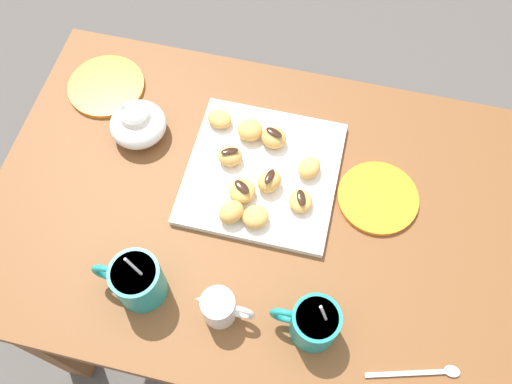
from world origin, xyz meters
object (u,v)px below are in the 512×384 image
at_px(saucer_orange_left, 378,198).
at_px(beignet_6, 231,212).
at_px(beignet_8, 274,138).
at_px(beignet_4, 230,156).
at_px(beignet_3, 250,130).
at_px(saucer_orange_right, 106,86).
at_px(beignet_5, 269,182).
at_px(coffee_mug_teal_left, 314,323).
at_px(beignet_9, 309,168).
at_px(beignet_7, 220,119).
at_px(pastry_plate_square, 261,173).
at_px(coffee_mug_teal_right, 137,280).
at_px(beignet_0, 256,217).
at_px(ice_cream_bowl, 138,123).
at_px(beignet_1, 301,201).
at_px(dining_table, 254,235).
at_px(cream_pitcher_white, 220,307).
at_px(beignet_2, 242,191).

bearing_deg(saucer_orange_left, beignet_6, 22.37).
bearing_deg(beignet_8, beignet_4, 39.22).
xyz_separation_m(saucer_orange_left, beignet_3, (0.28, -0.08, 0.03)).
xyz_separation_m(saucer_orange_right, beignet_5, (-0.41, 0.17, 0.03)).
bearing_deg(coffee_mug_teal_left, beignet_9, -78.08).
bearing_deg(beignet_7, beignet_9, 160.32).
bearing_deg(beignet_9, beignet_6, 46.24).
xyz_separation_m(pastry_plate_square, saucer_orange_right, (0.38, -0.14, -0.00)).
height_order(coffee_mug_teal_right, beignet_0, coffee_mug_teal_right).
xyz_separation_m(ice_cream_bowl, saucer_orange_right, (0.11, -0.10, -0.03)).
bearing_deg(beignet_5, beignet_1, 159.79).
relative_size(saucer_orange_right, beignet_3, 3.23).
relative_size(saucer_orange_right, beignet_6, 3.25).
bearing_deg(beignet_5, pastry_plate_square, -53.03).
bearing_deg(coffee_mug_teal_left, dining_table, -53.69).
xyz_separation_m(pastry_plate_square, cream_pitcher_white, (0.01, 0.29, 0.03)).
distance_m(coffee_mug_teal_right, cream_pitcher_white, 0.15).
distance_m(beignet_2, beignet_4, 0.08).
bearing_deg(ice_cream_bowl, beignet_0, 152.54).
bearing_deg(beignet_3, dining_table, 106.28).
bearing_deg(ice_cream_bowl, beignet_1, 165.30).
xyz_separation_m(ice_cream_bowl, beignet_6, (-0.24, 0.15, -0.00)).
bearing_deg(beignet_7, beignet_0, 121.78).
bearing_deg(saucer_orange_left, beignet_7, -14.93).
distance_m(beignet_3, beignet_7, 0.07).
relative_size(beignet_4, beignet_6, 0.95).
xyz_separation_m(coffee_mug_teal_left, saucer_orange_left, (-0.08, -0.28, -0.04)).
height_order(dining_table, saucer_orange_right, saucer_orange_right).
distance_m(ice_cream_bowl, beignet_5, 0.30).
bearing_deg(ice_cream_bowl, coffee_mug_teal_right, 109.30).
xyz_separation_m(beignet_1, beignet_5, (0.07, -0.02, 0.01)).
bearing_deg(coffee_mug_teal_left, beignet_8, -67.42).
distance_m(coffee_mug_teal_left, beignet_1, 0.24).
height_order(dining_table, beignet_3, beignet_3).
distance_m(pastry_plate_square, beignet_8, 0.08).
xyz_separation_m(beignet_2, beignet_8, (-0.03, -0.13, 0.00)).
distance_m(saucer_orange_left, beignet_4, 0.31).
height_order(saucer_orange_left, beignet_1, beignet_1).
bearing_deg(saucer_orange_left, beignet_3, -15.59).
height_order(coffee_mug_teal_left, beignet_0, coffee_mug_teal_left).
bearing_deg(beignet_4, coffee_mug_teal_left, 127.36).
distance_m(saucer_orange_left, beignet_5, 0.22).
distance_m(dining_table, coffee_mug_teal_right, 0.33).
xyz_separation_m(coffee_mug_teal_right, beignet_4, (-0.09, -0.29, -0.02)).
bearing_deg(dining_table, beignet_0, 108.30).
distance_m(beignet_8, beignet_9, 0.10).
height_order(pastry_plate_square, cream_pitcher_white, cream_pitcher_white).
height_order(beignet_5, beignet_6, same).
relative_size(coffee_mug_teal_right, beignet_8, 2.86).
bearing_deg(beignet_9, coffee_mug_teal_left, 101.92).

